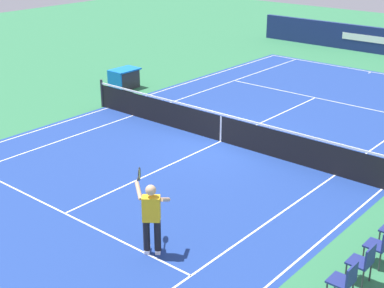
# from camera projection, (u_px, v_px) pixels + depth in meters

# --- Properties ---
(ground_plane) EXTENTS (60.00, 60.00, 0.00)m
(ground_plane) POSITION_uv_depth(u_px,v_px,m) (221.00, 141.00, 18.58)
(ground_plane) COLOR #2D7247
(court_slab) EXTENTS (24.20, 11.40, 0.00)m
(court_slab) POSITION_uv_depth(u_px,v_px,m) (221.00, 141.00, 18.58)
(court_slab) COLOR navy
(court_slab) RESTS_ON ground_plane
(court_line_markings) EXTENTS (23.85, 11.05, 0.01)m
(court_line_markings) POSITION_uv_depth(u_px,v_px,m) (221.00, 141.00, 18.58)
(court_line_markings) COLOR white
(court_line_markings) RESTS_ON ground_plane
(tennis_net) EXTENTS (0.10, 11.70, 1.08)m
(tennis_net) POSITION_uv_depth(u_px,v_px,m) (221.00, 127.00, 18.40)
(tennis_net) COLOR #2D2D33
(tennis_net) RESTS_ON ground_plane
(tennis_player_near) EXTENTS (0.75, 1.07, 1.70)m
(tennis_player_near) POSITION_uv_depth(u_px,v_px,m) (151.00, 215.00, 12.05)
(tennis_player_near) COLOR black
(tennis_player_near) RESTS_ON ground_plane
(tennis_ball) EXTENTS (0.07, 0.07, 0.07)m
(tennis_ball) POSITION_uv_depth(u_px,v_px,m) (246.00, 127.00, 19.74)
(tennis_ball) COLOR #CCE01E
(tennis_ball) RESTS_ON ground_plane
(spectator_chair_2) EXTENTS (0.44, 0.44, 0.88)m
(spectator_chair_2) POSITION_uv_depth(u_px,v_px,m) (380.00, 244.00, 11.73)
(spectator_chair_2) COLOR #38383D
(spectator_chair_2) RESTS_ON ground_plane
(spectator_chair_3) EXTENTS (0.44, 0.44, 0.88)m
(spectator_chair_3) POSITION_uv_depth(u_px,v_px,m) (364.00, 261.00, 11.15)
(spectator_chair_3) COLOR #38383D
(spectator_chair_3) RESTS_ON ground_plane
(spectator_chair_4) EXTENTS (0.44, 0.44, 0.88)m
(spectator_chair_4) POSITION_uv_depth(u_px,v_px,m) (345.00, 280.00, 10.57)
(spectator_chair_4) COLOR #38383D
(spectator_chair_4) RESTS_ON ground_plane
(equipment_cart_tarped) EXTENTS (1.25, 0.84, 0.85)m
(equipment_cart_tarped) POSITION_uv_depth(u_px,v_px,m) (124.00, 79.00, 24.25)
(equipment_cart_tarped) COLOR #2D2D33
(equipment_cart_tarped) RESTS_ON ground_plane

